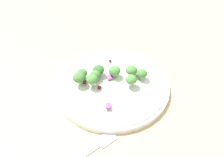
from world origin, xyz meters
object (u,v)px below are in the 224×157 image
Objects in this scene: broccoli_floret_1 at (82,73)px; broccoli_floret_2 at (79,78)px; broccoli_floret_0 at (115,71)px; plate at (112,85)px.

broccoli_floret_2 is at bearing -169.77° from broccoli_floret_1.
broccoli_floret_0 is 7.93cm from broccoli_floret_2.
broccoli_floret_0 is at bearing -61.38° from broccoli_floret_1.
broccoli_floret_0 is 1.11× the size of broccoli_floret_1.
broccoli_floret_0 is 7.08cm from broccoli_floret_1.
broccoli_floret_2 reaches higher than plate.
plate is 6.94cm from broccoli_floret_1.
broccoli_floret_1 reaches higher than plate.
broccoli_floret_0 is at bearing 7.36° from plate.
broccoli_floret_1 is (-1.28, 6.49, 2.09)cm from plate.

